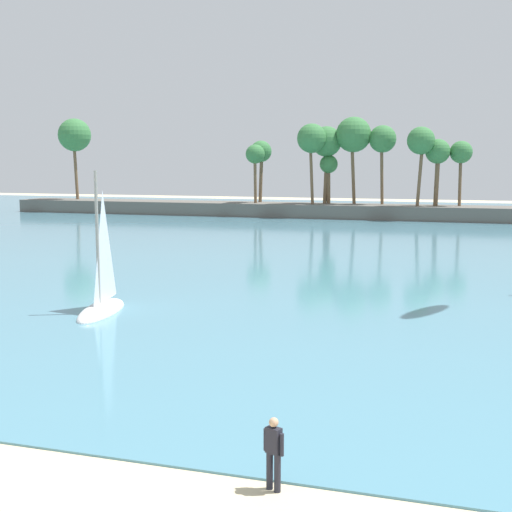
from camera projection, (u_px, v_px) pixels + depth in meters
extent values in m
cube|color=teal|center=(390.00, 233.00, 71.00)|extent=(220.00, 114.37, 0.06)
cube|color=#605B54|center=(407.00, 213.00, 87.13)|extent=(108.94, 6.00, 1.80)
cylinder|color=brown|center=(353.00, 169.00, 89.38)|extent=(0.82, 0.84, 8.85)
sphere|color=#38753D|center=(354.00, 135.00, 88.79)|extent=(4.49, 4.49, 4.49)
cylinder|color=brown|center=(382.00, 172.00, 88.60)|extent=(0.63, 0.60, 8.27)
sphere|color=#38753D|center=(383.00, 139.00, 88.05)|extent=(3.45, 3.45, 3.45)
cylinder|color=brown|center=(311.00, 171.00, 89.29)|extent=(0.86, 0.76, 8.38)
sphere|color=#38753D|center=(312.00, 138.00, 88.73)|extent=(3.73, 3.73, 3.73)
cylinder|color=brown|center=(261.00, 177.00, 93.62)|extent=(0.75, 0.65, 6.81)
sphere|color=#38753D|center=(261.00, 151.00, 93.17)|extent=(2.84, 2.84, 2.84)
cylinder|color=brown|center=(437.00, 179.00, 85.55)|extent=(0.68, 0.62, 6.67)
sphere|color=#38753D|center=(438.00, 151.00, 85.10)|extent=(3.01, 3.01, 3.01)
cylinder|color=brown|center=(328.00, 184.00, 90.83)|extent=(0.61, 0.61, 5.12)
sphere|color=#38753D|center=(329.00, 164.00, 90.49)|extent=(2.35, 2.35, 2.35)
cylinder|color=brown|center=(420.00, 174.00, 84.92)|extent=(0.82, 0.53, 7.95)
sphere|color=#38753D|center=(421.00, 141.00, 84.39)|extent=(3.36, 3.36, 3.36)
cylinder|color=brown|center=(326.00, 173.00, 90.70)|extent=(0.69, 0.76, 8.02)
sphere|color=#38753D|center=(326.00, 142.00, 90.17)|extent=(3.91, 3.91, 3.91)
cylinder|color=brown|center=(460.00, 179.00, 85.42)|extent=(0.45, 0.56, 6.58)
sphere|color=#38753D|center=(461.00, 152.00, 84.99)|extent=(2.73, 2.73, 2.73)
cylinder|color=brown|center=(255.00, 179.00, 91.43)|extent=(0.41, 0.72, 6.42)
sphere|color=#38753D|center=(255.00, 154.00, 91.01)|extent=(2.50, 2.50, 2.50)
cylinder|color=brown|center=(76.00, 167.00, 100.97)|extent=(0.78, 0.46, 9.24)
sphere|color=#38753D|center=(74.00, 135.00, 100.35)|extent=(4.68, 4.68, 4.68)
cylinder|color=#23232D|center=(277.00, 473.00, 15.22)|extent=(0.15, 0.15, 0.86)
cylinder|color=#23232D|center=(270.00, 470.00, 15.36)|extent=(0.15, 0.15, 0.86)
cube|color=#23232D|center=(274.00, 440.00, 15.19)|extent=(0.39, 0.32, 0.58)
sphere|color=tan|center=(274.00, 422.00, 15.14)|extent=(0.21, 0.21, 0.21)
cylinder|color=#23232D|center=(282.00, 445.00, 15.05)|extent=(0.09, 0.09, 0.50)
cylinder|color=#23232D|center=(266.00, 439.00, 15.35)|extent=(0.09, 0.09, 0.50)
ellipsoid|color=white|center=(101.00, 312.00, 33.22)|extent=(2.30, 5.15, 0.99)
cylinder|color=gray|center=(97.00, 238.00, 32.49)|extent=(0.15, 0.15, 6.22)
pyramid|color=silver|center=(104.00, 245.00, 33.39)|extent=(0.52, 2.23, 5.29)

